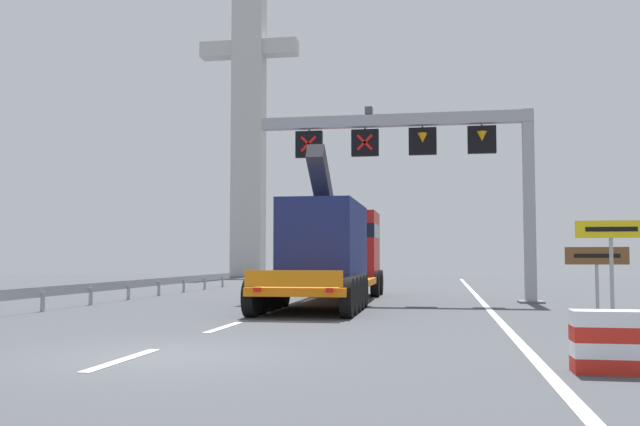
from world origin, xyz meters
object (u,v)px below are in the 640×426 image
object	(u,v)px
heavy_haul_truck_orange	(335,249)
tourist_info_sign_brown	(597,262)
overhead_lane_gantry	(431,150)
crash_barrier_striped	(608,342)
exit_sign_yellow	(611,244)
bridge_pylon_distant	(249,88)

from	to	relation	value
heavy_haul_truck_orange	tourist_info_sign_brown	size ratio (longest dim) A/B	7.14
overhead_lane_gantry	tourist_info_sign_brown	xyz separation A→B (m)	(4.89, -4.75, -4.19)
crash_barrier_striped	heavy_haul_truck_orange	bearing A→B (deg)	111.90
exit_sign_yellow	tourist_info_sign_brown	size ratio (longest dim) A/B	1.33
exit_sign_yellow	tourist_info_sign_brown	bearing A→B (deg)	85.64
crash_barrier_striped	bridge_pylon_distant	bearing A→B (deg)	111.05
exit_sign_yellow	tourist_info_sign_brown	distance (m)	2.85
heavy_haul_truck_orange	bridge_pylon_distant	bearing A→B (deg)	110.66
overhead_lane_gantry	bridge_pylon_distant	distance (m)	40.11
bridge_pylon_distant	heavy_haul_truck_orange	bearing A→B (deg)	-69.34
overhead_lane_gantry	tourist_info_sign_brown	world-z (taller)	overhead_lane_gantry
heavy_haul_truck_orange	overhead_lane_gantry	bearing A→B (deg)	3.21
tourist_info_sign_brown	crash_barrier_striped	size ratio (longest dim) A/B	1.97
tourist_info_sign_brown	exit_sign_yellow	bearing A→B (deg)	-94.36
exit_sign_yellow	overhead_lane_gantry	bearing A→B (deg)	121.81
overhead_lane_gantry	tourist_info_sign_brown	distance (m)	8.00
overhead_lane_gantry	tourist_info_sign_brown	size ratio (longest dim) A/B	5.36
heavy_haul_truck_orange	crash_barrier_striped	world-z (taller)	heavy_haul_truck_orange
heavy_haul_truck_orange	bridge_pylon_distant	size ratio (longest dim) A/B	0.42
overhead_lane_gantry	exit_sign_yellow	distance (m)	9.62
crash_barrier_striped	bridge_pylon_distant	world-z (taller)	bridge_pylon_distant
tourist_info_sign_brown	crash_barrier_striped	world-z (taller)	tourist_info_sign_brown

